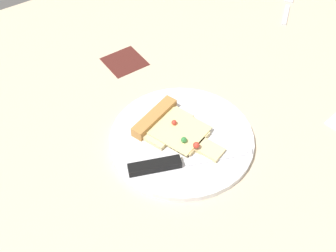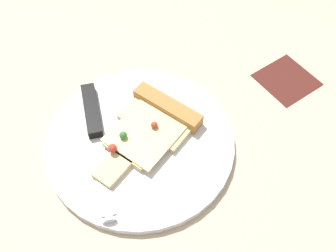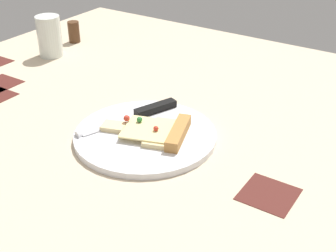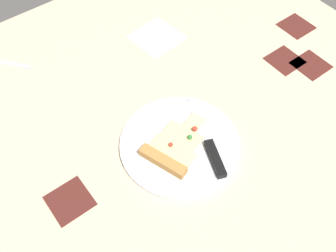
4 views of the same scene
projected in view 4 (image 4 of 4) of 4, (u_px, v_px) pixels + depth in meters
The scene contains 6 objects.
ground_plane at pixel (186, 145), 97.38cm from camera, with size 139.84×139.84×3.00cm.
plate at pixel (179, 144), 94.89cm from camera, with size 29.03×29.03×1.31cm, color silver.
pizza_slice at pixel (174, 148), 92.46cm from camera, with size 13.96×18.98×2.60cm.
knife at pixel (208, 143), 93.55cm from camera, with size 23.09×10.79×2.45cm.
fork at pixel (2, 62), 111.66cm from camera, with size 13.13×10.88×0.80cm.
napkin at pixel (156, 37), 118.07cm from camera, with size 13.00×13.00×0.40cm, color white.
Camera 4 is at (39.46, -35.97, 80.17)cm, focal length 41.92 mm.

